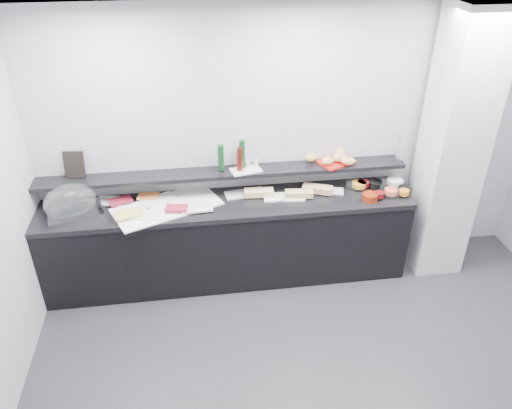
{
  "coord_description": "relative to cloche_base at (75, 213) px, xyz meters",
  "views": [
    {
      "loc": [
        -1.0,
        -2.45,
        3.36
      ],
      "look_at": [
        -0.45,
        1.45,
        1.0
      ],
      "focal_mm": 35.0,
      "sensor_mm": 36.0,
      "label": 1
    }
  ],
  "objects": [
    {
      "name": "ceiling",
      "position": [
        2.11,
        -1.67,
        1.78
      ],
      "size": [
        5.0,
        5.0,
        0.0
      ],
      "primitive_type": "plane",
      "color": "white",
      "rests_on": "back_wall"
    },
    {
      "name": "bowl_black_fruit",
      "position": [
        3.18,
        -0.05,
        0.02
      ],
      "size": [
        0.15,
        0.15,
        0.07
      ],
      "primitive_type": "cylinder",
      "rotation": [
        0.0,
        0.0,
        -0.16
      ],
      "color": "black",
      "rests_on": "counter_top"
    },
    {
      "name": "platter_cheese",
      "position": [
        0.68,
        -0.12,
        0.0
      ],
      "size": [
        0.33,
        0.26,
        0.01
      ],
      "primitive_type": "cube",
      "rotation": [
        0.0,
        0.0,
        -0.23
      ],
      "color": "white",
      "rests_on": "linen_runner"
    },
    {
      "name": "carafe",
      "position": [
        3.18,
        0.16,
        0.38
      ],
      "size": [
        0.11,
        0.11,
        0.3
      ],
      "primitive_type": "cylinder",
      "rotation": [
        0.0,
        0.0,
        0.14
      ],
      "color": "silver",
      "rests_on": "wall_shelf"
    },
    {
      "name": "bottle_brown",
      "position": [
        1.56,
        0.17,
        0.36
      ],
      "size": [
        0.06,
        0.06,
        0.24
      ],
      "primitive_type": "cylinder",
      "rotation": [
        0.0,
        0.0,
        -0.25
      ],
      "color": "#351309",
      "rests_on": "condiment_tray"
    },
    {
      "name": "fill_glass_cream",
      "position": [
        3.14,
        0.11,
        0.03
      ],
      "size": [
        0.21,
        0.21,
        0.05
      ],
      "primitive_type": "cylinder",
      "rotation": [
        0.0,
        0.0,
        0.37
      ],
      "color": "white",
      "rests_on": "bowl_glass_cream"
    },
    {
      "name": "food_meat_b",
      "position": [
        0.93,
        -0.09,
        0.02
      ],
      "size": [
        0.22,
        0.16,
        0.02
      ],
      "primitive_type": "cube",
      "rotation": [
        0.0,
        0.0,
        -0.16
      ],
      "color": "maroon",
      "rests_on": "platter_meat_b"
    },
    {
      "name": "wall_shelf",
      "position": [
        1.41,
        0.2,
        0.21
      ],
      "size": [
        3.6,
        0.25,
        0.04
      ],
      "primitive_type": "cube",
      "color": "black",
      "rests_on": "back_wall"
    },
    {
      "name": "bowl_glass_fruit",
      "position": [
        2.71,
        0.13,
        0.02
      ],
      "size": [
        0.19,
        0.19,
        0.07
      ],
      "primitive_type": "cylinder",
      "rotation": [
        0.0,
        0.0,
        0.33
      ],
      "color": "silver",
      "rests_on": "counter_top"
    },
    {
      "name": "print_art",
      "position": [
        -0.02,
        0.3,
        0.36
      ],
      "size": [
        0.19,
        0.06,
        0.22
      ],
      "primitive_type": "cube",
      "rotation": [
        -0.21,
        0.0,
        -0.08
      ],
      "color": "tan",
      "rests_on": "framed_print"
    },
    {
      "name": "tongs_left",
      "position": [
        1.62,
        0.09,
        -0.0
      ],
      "size": [
        0.16,
        0.03,
        0.01
      ],
      "primitive_type": "cylinder",
      "rotation": [
        0.0,
        1.57,
        0.12
      ],
      "color": "silver",
      "rests_on": "sandwich_plate_left"
    },
    {
      "name": "bread_roll_n",
      "position": [
        2.6,
        0.31,
        0.29
      ],
      "size": [
        0.12,
        0.08,
        0.08
      ],
      "primitive_type": "ellipsoid",
      "rotation": [
        0.0,
        0.0,
        -0.03
      ],
      "color": "gold",
      "rests_on": "bread_tray"
    },
    {
      "name": "ground",
      "position": [
        2.11,
        -1.67,
        -0.92
      ],
      "size": [
        5.0,
        5.0,
        0.0
      ],
      "primitive_type": "plane",
      "color": "#2D2D30",
      "rests_on": "ground"
    },
    {
      "name": "sandwich_food_right",
      "position": [
        2.32,
        0.08,
        0.02
      ],
      "size": [
        0.32,
        0.22,
        0.06
      ],
      "primitive_type": "cube",
      "rotation": [
        0.0,
        0.0,
        -0.4
      ],
      "color": "tan",
      "rests_on": "sandwich_plate_right"
    },
    {
      "name": "fill_red_jam",
      "position": [
        2.89,
        -0.12,
        0.03
      ],
      "size": [
        0.1,
        0.1,
        0.05
      ],
      "primitive_type": "cylinder",
      "rotation": [
        0.0,
        0.0,
        -0.07
      ],
      "color": "#5B0D0D",
      "rests_on": "bowl_red_jam"
    },
    {
      "name": "sandwich_food_mid",
      "position": [
        2.12,
        0.01,
        0.02
      ],
      "size": [
        0.28,
        0.13,
        0.06
      ],
      "primitive_type": "cube",
      "rotation": [
        0.0,
        0.0,
        -0.1
      ],
      "color": "tan",
      "rests_on": "sandwich_plate_mid"
    },
    {
      "name": "bowl_glass_cream",
      "position": [
        3.02,
        0.11,
        0.02
      ],
      "size": [
        0.2,
        0.2,
        0.07
      ],
      "primitive_type": "cylinder",
      "rotation": [
        0.0,
        0.0,
        0.06
      ],
      "color": "white",
      "rests_on": "counter_top"
    },
    {
      "name": "bowl_glass_salmon",
      "position": [
        3.03,
        -0.08,
        0.02
      ],
      "size": [
        0.19,
        0.19,
        0.07
      ],
      "primitive_type": "cylinder",
      "rotation": [
        0.0,
        0.0,
        0.22
      ],
      "color": "silver",
      "rests_on": "counter_top"
    },
    {
      "name": "bottle_hot",
      "position": [
        1.56,
        0.18,
        0.33
      ],
      "size": [
        0.05,
        0.05,
        0.18
      ],
      "primitive_type": "cylinder",
      "rotation": [
        0.0,
        0.0,
        0.11
      ],
      "color": "#A30C0B",
      "rests_on": "condiment_tray"
    },
    {
      "name": "bottle_green_b",
      "position": [
        1.59,
        0.24,
        0.38
      ],
      "size": [
        0.07,
        0.07,
        0.28
      ],
      "primitive_type": "cylinder",
      "rotation": [
        0.0,
        0.0,
        -0.3
      ],
      "color": "#0F3918",
      "rests_on": "condiment_tray"
    },
    {
      "name": "bread_roll_sw",
      "position": [
        2.43,
        0.15,
        0.29
      ],
      "size": [
        0.14,
        0.1,
        0.08
      ],
      "primitive_type": "ellipsoid",
      "rotation": [
        0.0,
        0.0,
        0.16
      ],
      "color": "#D5A751",
      "rests_on": "bread_tray"
    },
    {
      "name": "fill_black_fruit",
      "position": [
        3.15,
        -0.11,
        0.03
      ],
      "size": [
        0.12,
        0.12,
        0.05
      ],
      "primitive_type": "cylinder",
      "rotation": [
        0.0,
        0.0,
        -0.3
      ],
      "color": "orange",
      "rests_on": "bowl_black_fruit"
    },
    {
      "name": "food_meat_a",
      "position": [
        0.4,
        0.13,
        0.02
      ],
      "size": [
        0.25,
        0.2,
        0.02
      ],
      "primitive_type": "cube",
      "rotation": [
        0.0,
        0.0,
        0.37
      ],
      "color": "maroon",
      "rests_on": "platter_meat_a"
    },
    {
      "name": "condiment_tray",
      "position": [
        1.62,
        0.17,
        0.24
      ],
      "size": [
        0.32,
        0.24,
        0.01
      ],
      "primitive_type": "cube",
      "rotation": [
        0.0,
        0.0,
        0.22
      ],
      "color": "silver",
      "rests_on": "wall_shelf"
    },
    {
      "name": "bowl_red_jam",
      "position": [
        2.8,
        -0.13,
        0.02
      ],
      "size": [
        0.15,
        0.15,
        0.07
      ],
      "primitive_type": "cylinder",
      "rotation": [
        0.0,
        0.0,
        -0.01
      ],
      "color": "maroon",
      "rests_on": "counter_top"
    },
    {
      "name": "sandwich_plate_right",
      "position": [
        2.43,
        0.09,
        -0.01
      ],
      "size": [
        0.34,
        0.22,
        0.01
      ],
      "primitive_type": "cube",
      "rotation": [
        0.0,
        0.0,
        -0.27
      ],
      "color": "silver",
      "rests_on": "counter_top"
    },
    {
      "name": "cloche_dome",
      "position": [
        -0.03,
        0.02,
        0.11
      ],
      "size": [
        0.56,
        0.47,
        0.34
      ],
      "primitive_type": "ellipsoid",
      "rotation": [
        0.0,
        0.0,
        0.4
      ],
      "color": "white",
      "rests_on": "cloche_base"
    },
    {
      "name": "sandwich_food_left",
      "position": [
        1.74,
        0.09,
        0.02
      ],
      "size": [
        0.29,
        0.13,
        0.06
      ],
      "primitive_type": "cube",
      "rotation": [
        0.0,
        0.0,
        -0.07
      ],
      "color": "#E5BD78",
      "rests_on": "sandwich_plate_left"
    },
    {
      "name": "buffet_cabinet",
      "position": [
        1.41,
        0.03,
        -0.5
      ],
      "size": [
        3.6,
        0.6,
        0.85
      ],
      "primitive_type": "cube",
      "color": "black",
      "rests_on": "ground"
    },
    {
      "name": "column",
      "position": [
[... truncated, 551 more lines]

